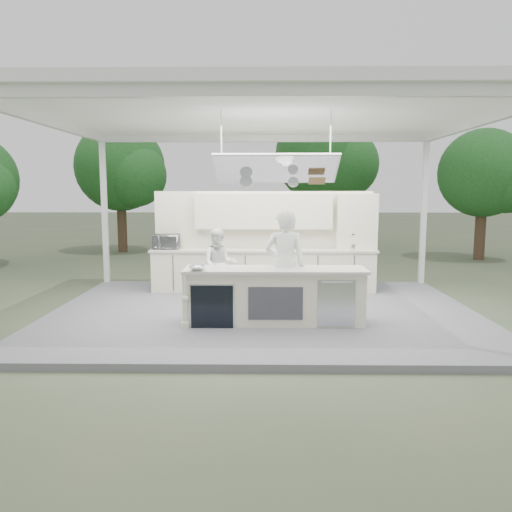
{
  "coord_description": "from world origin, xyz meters",
  "views": [
    {
      "loc": [
        -0.01,
        -9.3,
        2.39
      ],
      "look_at": [
        -0.15,
        0.4,
        1.11
      ],
      "focal_mm": 35.0,
      "sensor_mm": 36.0,
      "label": 1
    }
  ],
  "objects_px": {
    "head_chef": "(285,265)",
    "sous_chef": "(219,264)",
    "demo_island": "(274,296)",
    "back_counter": "(263,270)"
  },
  "relations": [
    {
      "from": "demo_island",
      "to": "back_counter",
      "type": "height_order",
      "value": "same"
    },
    {
      "from": "back_counter",
      "to": "demo_island",
      "type": "bearing_deg",
      "value": -86.37
    },
    {
      "from": "sous_chef",
      "to": "back_counter",
      "type": "bearing_deg",
      "value": 40.68
    },
    {
      "from": "head_chef",
      "to": "sous_chef",
      "type": "height_order",
      "value": "head_chef"
    },
    {
      "from": "back_counter",
      "to": "head_chef",
      "type": "xyz_separation_m",
      "value": [
        0.37,
        -2.6,
        0.49
      ]
    },
    {
      "from": "demo_island",
      "to": "back_counter",
      "type": "xyz_separation_m",
      "value": [
        -0.18,
        2.81,
        0.0
      ]
    },
    {
      "from": "demo_island",
      "to": "back_counter",
      "type": "distance_m",
      "value": 2.82
    },
    {
      "from": "head_chef",
      "to": "sous_chef",
      "type": "relative_size",
      "value": 1.31
    },
    {
      "from": "demo_island",
      "to": "sous_chef",
      "type": "relative_size",
      "value": 2.09
    },
    {
      "from": "sous_chef",
      "to": "demo_island",
      "type": "bearing_deg",
      "value": -64.97
    }
  ]
}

